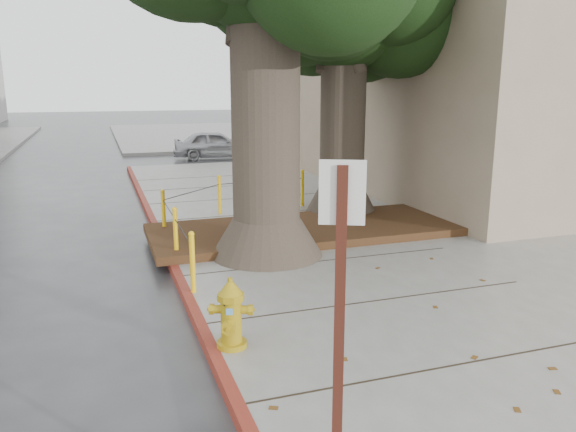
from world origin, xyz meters
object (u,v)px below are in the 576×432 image
object	(u,v)px
signpost	(339,352)
car_silver	(215,145)
fire_hydrant	(231,314)
car_red	(327,138)

from	to	relation	value
signpost	car_silver	bearing A→B (deg)	104.97
fire_hydrant	car_silver	bearing A→B (deg)	100.57
car_silver	car_red	size ratio (longest dim) A/B	0.95
fire_hydrant	signpost	bearing A→B (deg)	-69.77
fire_hydrant	car_red	bearing A→B (deg)	86.12
fire_hydrant	signpost	distance (m)	3.40
car_red	car_silver	bearing A→B (deg)	94.60
signpost	car_silver	size ratio (longest dim) A/B	0.71
car_silver	fire_hydrant	bearing A→B (deg)	176.22
signpost	car_silver	distance (m)	22.21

